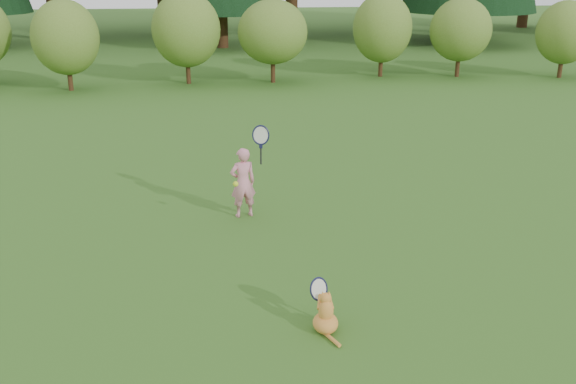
{
  "coord_description": "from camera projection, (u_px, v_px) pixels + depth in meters",
  "views": [
    {
      "loc": [
        -0.74,
        -7.0,
        3.5
      ],
      "look_at": [
        0.2,
        0.8,
        0.7
      ],
      "focal_mm": 40.0,
      "sensor_mm": 36.0,
      "label": 1
    }
  ],
  "objects": [
    {
      "name": "ground",
      "position": [
        280.0,
        269.0,
        7.81
      ],
      "size": [
        100.0,
        100.0,
        0.0
      ],
      "primitive_type": "plane",
      "color": "#325417",
      "rests_on": "ground"
    },
    {
      "name": "shrub_row",
      "position": [
        233.0,
        37.0,
        19.5
      ],
      "size": [
        28.0,
        3.0,
        2.8
      ],
      "primitive_type": null,
      "color": "#546F22",
      "rests_on": "ground"
    },
    {
      "name": "tennis_ball",
      "position": [
        236.0,
        184.0,
        8.79
      ],
      "size": [
        0.08,
        0.08,
        0.08
      ],
      "color": "#CCD719",
      "rests_on": "ground"
    },
    {
      "name": "child",
      "position": [
        244.0,
        181.0,
        9.26
      ],
      "size": [
        0.6,
        0.35,
        1.55
      ],
      "rotation": [
        0.0,
        0.0,
        3.38
      ],
      "color": "pink",
      "rests_on": "ground"
    },
    {
      "name": "cat",
      "position": [
        325.0,
        311.0,
        6.42
      ],
      "size": [
        0.31,
        0.61,
        0.59
      ],
      "rotation": [
        0.0,
        0.0,
        -0.06
      ],
      "color": "orange",
      "rests_on": "ground"
    }
  ]
}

